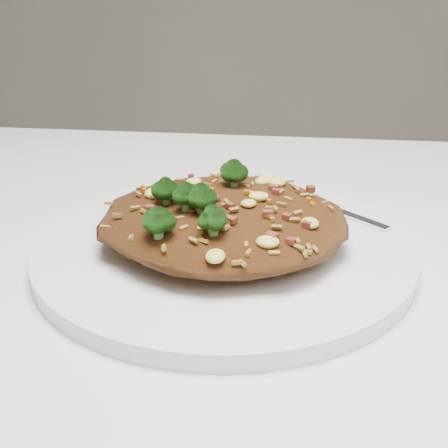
# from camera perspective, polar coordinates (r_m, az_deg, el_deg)

# --- Properties ---
(dining_table) EXTENTS (1.20, 0.80, 0.75)m
(dining_table) POSITION_cam_1_polar(r_m,az_deg,el_deg) (0.51, -4.72, -14.87)
(dining_table) COLOR white
(dining_table) RESTS_ON ground
(plate) EXTENTS (0.30, 0.30, 0.01)m
(plate) POSITION_cam_1_polar(r_m,az_deg,el_deg) (0.50, 0.00, -2.30)
(plate) COLOR white
(plate) RESTS_ON dining_table
(fried_rice) EXTENTS (0.19, 0.18, 0.06)m
(fried_rice) POSITION_cam_1_polar(r_m,az_deg,el_deg) (0.48, -0.10, 1.13)
(fried_rice) COLOR brown
(fried_rice) RESTS_ON plate
(fork) EXTENTS (0.13, 0.12, 0.00)m
(fork) POSITION_cam_1_polar(r_m,az_deg,el_deg) (0.57, 8.64, 1.82)
(fork) COLOR silver
(fork) RESTS_ON plate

